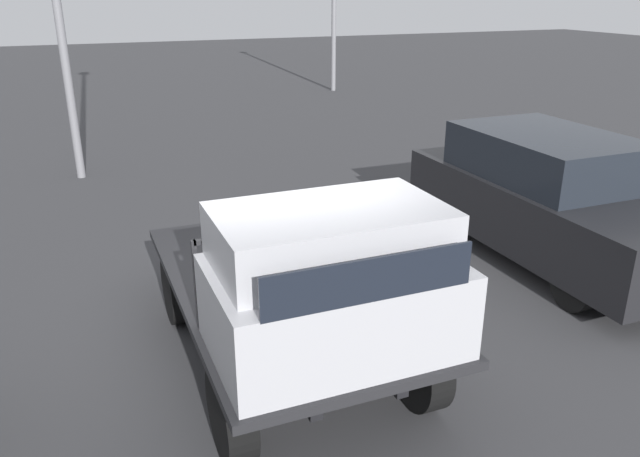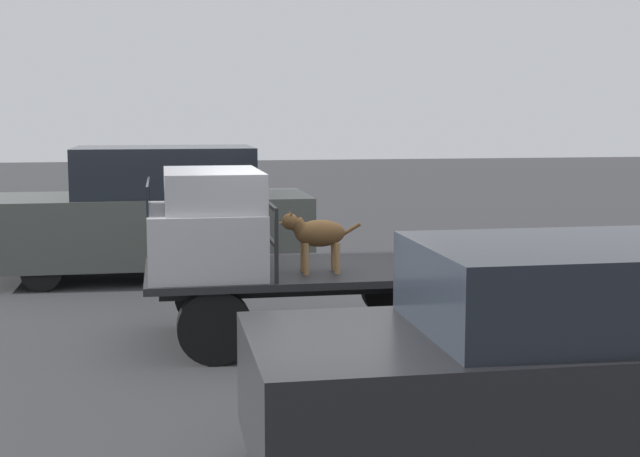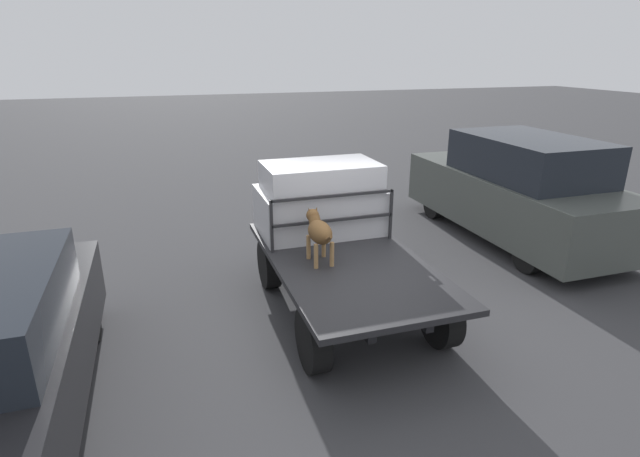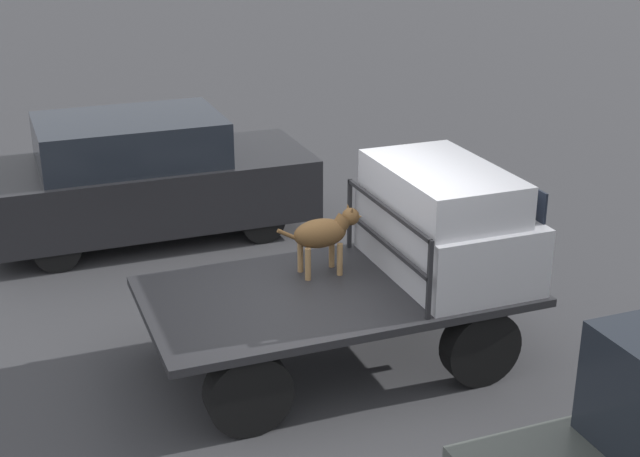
% 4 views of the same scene
% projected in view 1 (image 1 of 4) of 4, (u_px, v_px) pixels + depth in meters
% --- Properties ---
extents(ground_plane, '(80.00, 80.00, 0.00)m').
position_uv_depth(ground_plane, '(285.00, 357.00, 6.36)').
color(ground_plane, '#38383A').
extents(flatbed_truck, '(3.79, 2.02, 0.85)m').
position_uv_depth(flatbed_truck, '(284.00, 303.00, 6.14)').
color(flatbed_truck, black).
rests_on(flatbed_truck, ground).
extents(truck_cab, '(1.24, 1.90, 1.13)m').
position_uv_depth(truck_cab, '(333.00, 283.00, 4.82)').
color(truck_cab, '#B7B7BC').
rests_on(truck_cab, flatbed_truck).
extents(truck_headboard, '(0.04, 1.90, 0.78)m').
position_uv_depth(truck_headboard, '(303.00, 253.00, 5.40)').
color(truck_headboard, '#232326').
rests_on(truck_headboard, flatbed_truck).
extents(dog, '(0.92, 0.30, 0.71)m').
position_uv_depth(dog, '(322.00, 236.00, 6.00)').
color(dog, '#9E7547').
rests_on(dog, flatbed_truck).
extents(parked_sedan, '(4.39, 1.84, 1.70)m').
position_uv_depth(parked_sedan, '(549.00, 197.00, 8.49)').
color(parked_sedan, black).
rests_on(parked_sedan, ground).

